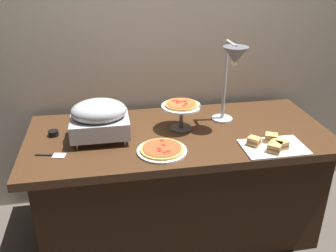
# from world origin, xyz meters

# --- Properties ---
(ground_plane) EXTENTS (8.00, 8.00, 0.00)m
(ground_plane) POSITION_xyz_m (0.00, 0.00, 0.00)
(ground_plane) COLOR #4C443D
(back_wall) EXTENTS (4.40, 0.04, 2.40)m
(back_wall) POSITION_xyz_m (0.00, 0.50, 1.20)
(back_wall) COLOR #B7A893
(back_wall) RESTS_ON ground_plane
(buffet_table) EXTENTS (1.90, 0.84, 0.76)m
(buffet_table) POSITION_xyz_m (0.00, 0.00, 0.39)
(buffet_table) COLOR #422816
(buffet_table) RESTS_ON ground_plane
(chafing_dish) EXTENTS (0.34, 0.26, 0.26)m
(chafing_dish) POSITION_xyz_m (-0.49, -0.01, 0.90)
(chafing_dish) COLOR #B7BABF
(chafing_dish) RESTS_ON buffet_table
(heat_lamp) EXTENTS (0.15, 0.30, 0.54)m
(heat_lamp) POSITION_xyz_m (0.33, 0.02, 1.18)
(heat_lamp) COLOR #B7BABF
(heat_lamp) RESTS_ON buffet_table
(pizza_plate_front) EXTENTS (0.29, 0.29, 0.03)m
(pizza_plate_front) POSITION_xyz_m (-0.15, -0.23, 0.77)
(pizza_plate_front) COLOR white
(pizza_plate_front) RESTS_ON buffet_table
(pizza_plate_center) EXTENTS (0.25, 0.25, 0.18)m
(pizza_plate_center) POSITION_xyz_m (0.02, 0.05, 0.90)
(pizza_plate_center) COLOR #595B60
(pizza_plate_center) RESTS_ON buffet_table
(sandwich_platter) EXTENTS (0.37, 0.24, 0.06)m
(sandwich_platter) POSITION_xyz_m (0.49, -0.30, 0.78)
(sandwich_platter) COLOR white
(sandwich_platter) RESTS_ON buffet_table
(sauce_cup_near) EXTENTS (0.06, 0.06, 0.03)m
(sauce_cup_near) POSITION_xyz_m (-0.78, 0.09, 0.78)
(sauce_cup_near) COLOR black
(sauce_cup_near) RESTS_ON buffet_table
(sauce_cup_far) EXTENTS (0.07, 0.07, 0.04)m
(sauce_cup_far) POSITION_xyz_m (-0.50, 0.27, 0.78)
(sauce_cup_far) COLOR black
(sauce_cup_far) RESTS_ON buffet_table
(serving_spatula) EXTENTS (0.17, 0.07, 0.01)m
(serving_spatula) POSITION_xyz_m (-0.76, -0.17, 0.76)
(serving_spatula) COLOR #B7BABF
(serving_spatula) RESTS_ON buffet_table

